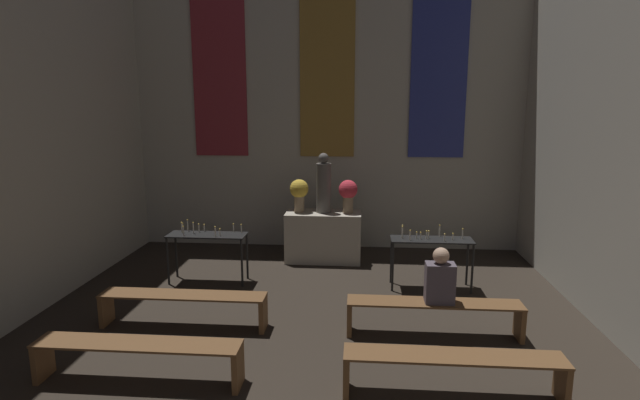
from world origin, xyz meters
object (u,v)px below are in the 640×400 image
(person_seated, at_px, (440,279))
(pew_third_right, at_px, (453,366))
(flower_vase_left, at_px, (299,192))
(flower_vase_right, at_px, (348,193))
(pew_third_left, at_px, (138,353))
(statue, at_px, (324,185))
(candle_rack_left, at_px, (207,241))
(altar, at_px, (323,236))
(pew_back_left, at_px, (183,302))
(pew_back_right, at_px, (434,311))
(candle_rack_right, at_px, (431,246))

(person_seated, bearing_deg, pew_third_right, -92.42)
(flower_vase_left, xyz_separation_m, flower_vase_right, (0.91, 0.00, 0.00))
(pew_third_left, bearing_deg, flower_vase_left, 75.01)
(statue, height_order, candle_rack_left, statue)
(altar, height_order, person_seated, person_seated)
(flower_vase_right, xyz_separation_m, pew_back_left, (-2.08, -3.02, -0.96))
(pew_third_left, xyz_separation_m, pew_third_right, (3.25, 0.00, 0.00))
(altar, relative_size, person_seated, 1.97)
(flower_vase_left, height_order, pew_back_left, flower_vase_left)
(flower_vase_right, distance_m, pew_third_right, 4.63)
(flower_vase_left, bearing_deg, pew_third_right, -64.60)
(altar, relative_size, pew_back_left, 0.64)
(statue, relative_size, flower_vase_right, 1.80)
(flower_vase_right, xyz_separation_m, person_seated, (1.23, -3.02, -0.53))
(statue, relative_size, candle_rack_left, 0.86)
(altar, xyz_separation_m, pew_third_right, (1.62, -4.38, -0.12))
(altar, xyz_separation_m, statue, (0.00, 0.00, 0.97))
(pew_back_left, bearing_deg, pew_back_right, 0.00)
(flower_vase_right, distance_m, pew_back_left, 3.79)
(pew_third_right, bearing_deg, pew_back_left, 157.34)
(altar, bearing_deg, pew_third_left, -110.37)
(pew_third_right, bearing_deg, statue, 110.37)
(flower_vase_right, height_order, pew_third_left, flower_vase_right)
(flower_vase_left, height_order, candle_rack_left, flower_vase_left)
(candle_rack_left, xyz_separation_m, pew_back_left, (0.19, -1.70, -0.36))
(pew_back_left, bearing_deg, altar, 61.72)
(altar, distance_m, pew_third_right, 4.67)
(altar, xyz_separation_m, person_seated, (1.68, -3.02, 0.30))
(statue, height_order, pew_third_right, statue)
(altar, bearing_deg, statue, 0.00)
(altar, bearing_deg, person_seated, -60.88)
(pew_third_right, bearing_deg, altar, 110.37)
(flower_vase_left, relative_size, pew_back_right, 0.28)
(person_seated, bearing_deg, candle_rack_left, 154.03)
(flower_vase_left, xyz_separation_m, candle_rack_left, (-1.36, -1.32, -0.60))
(candle_rack_left, height_order, pew_third_left, candle_rack_left)
(flower_vase_right, height_order, pew_back_right, flower_vase_right)
(statue, height_order, pew_back_right, statue)
(pew_back_right, bearing_deg, candle_rack_right, 83.88)
(candle_rack_left, bearing_deg, flower_vase_right, 30.13)
(candle_rack_left, height_order, candle_rack_right, candle_rack_left)
(pew_third_right, bearing_deg, pew_back_right, 90.00)
(flower_vase_left, height_order, pew_third_left, flower_vase_left)
(pew_back_left, bearing_deg, pew_third_left, -90.00)
(candle_rack_right, height_order, pew_third_left, candle_rack_right)
(flower_vase_right, bearing_deg, statue, -180.00)
(pew_back_right, distance_m, person_seated, 0.43)
(altar, distance_m, pew_back_right, 3.43)
(statue, distance_m, candle_rack_left, 2.36)
(pew_third_right, height_order, pew_back_left, same)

